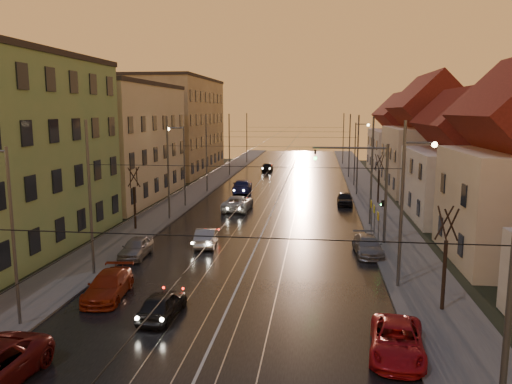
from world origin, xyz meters
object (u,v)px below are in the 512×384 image
at_px(traffic_light_mast, 372,181).
at_px(parked_right_0, 397,341).
at_px(driving_car_2, 238,203).
at_px(street_lamp_0, 5,219).
at_px(street_lamp_2, 181,158).
at_px(driving_car_3, 242,186).
at_px(street_lamp_1, 408,196).
at_px(street_lamp_3, 358,148).
at_px(parked_right_1, 368,246).
at_px(parked_left_3, 136,247).
at_px(parked_right_2, 345,199).
at_px(driving_car_1, 206,237).
at_px(parked_left_2, 108,285).
at_px(driving_car_4, 267,167).
at_px(driving_car_0, 162,304).

height_order(traffic_light_mast, parked_right_0, traffic_light_mast).
relative_size(driving_car_2, parked_right_0, 1.17).
relative_size(street_lamp_0, street_lamp_2, 1.00).
xyz_separation_m(street_lamp_2, driving_car_3, (4.63, 9.29, -4.11)).
bearing_deg(traffic_light_mast, parked_right_0, -92.08).
distance_m(driving_car_2, driving_car_3, 10.43).
height_order(street_lamp_2, driving_car_2, street_lamp_2).
relative_size(street_lamp_1, street_lamp_2, 1.00).
relative_size(street_lamp_3, parked_right_1, 1.90).
relative_size(traffic_light_mast, parked_left_3, 1.91).
relative_size(street_lamp_0, parked_right_2, 2.10).
height_order(driving_car_1, driving_car_3, driving_car_3).
bearing_deg(parked_left_2, parked_right_1, 28.36).
relative_size(driving_car_4, parked_right_1, 0.98).
xyz_separation_m(traffic_light_mast, parked_left_3, (-15.48, -5.11, -3.96)).
bearing_deg(traffic_light_mast, driving_car_0, -127.32).
bearing_deg(parked_left_2, street_lamp_3, 63.06).
relative_size(parked_left_3, parked_right_1, 0.89).
height_order(street_lamp_1, driving_car_1, street_lamp_1).
bearing_deg(parked_right_2, driving_car_2, -157.27).
bearing_deg(driving_car_1, driving_car_2, -96.70).
bearing_deg(parked_left_3, parked_right_1, 7.82).
height_order(street_lamp_3, parked_right_2, street_lamp_3).
bearing_deg(parked_right_0, driving_car_0, 173.48).
distance_m(driving_car_0, parked_right_1, 15.56).
distance_m(parked_left_2, parked_left_3, 7.16).
distance_m(driving_car_4, parked_left_3, 47.36).
bearing_deg(driving_car_0, driving_car_2, -85.81).
xyz_separation_m(street_lamp_3, driving_car_4, (-12.73, 14.09, -4.18)).
distance_m(street_lamp_2, driving_car_0, 27.29).
height_order(driving_car_1, parked_right_1, driving_car_1).
bearing_deg(driving_car_2, driving_car_1, 91.49).
xyz_separation_m(parked_left_3, parked_right_2, (14.48, 20.06, 0.01)).
xyz_separation_m(driving_car_4, parked_left_2, (-2.71, -54.27, -0.06)).
relative_size(driving_car_2, parked_left_2, 1.17).
distance_m(traffic_light_mast, driving_car_3, 24.97).
distance_m(street_lamp_1, traffic_light_mast, 8.08).
bearing_deg(driving_car_1, street_lamp_2, -73.90).
relative_size(street_lamp_3, driving_car_0, 2.17).
distance_m(parked_left_2, parked_right_1, 16.87).
relative_size(traffic_light_mast, driving_car_1, 1.84).
distance_m(driving_car_0, parked_right_0, 10.52).
relative_size(traffic_light_mast, parked_left_2, 1.63).
bearing_deg(parked_right_2, driving_car_3, 152.46).
relative_size(driving_car_1, parked_left_2, 0.88).
xyz_separation_m(driving_car_0, parked_right_2, (9.83, 29.17, 0.02)).
bearing_deg(driving_car_0, parked_right_1, -129.08).
bearing_deg(parked_right_1, driving_car_1, 171.81).
relative_size(driving_car_1, driving_car_4, 0.95).
height_order(street_lamp_2, driving_car_4, street_lamp_2).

